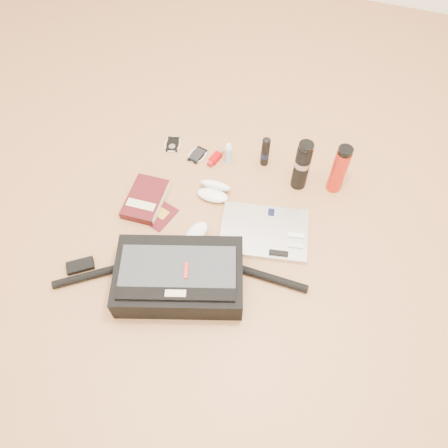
# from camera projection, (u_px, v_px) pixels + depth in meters

# --- Properties ---
(ground) EXTENTS (4.00, 4.00, 0.00)m
(ground) POSITION_uv_depth(u_px,v_px,m) (211.00, 242.00, 1.81)
(ground) COLOR #A97346
(ground) RESTS_ON ground
(messenger_bag) EXTENTS (0.95, 0.43, 0.14)m
(messenger_bag) POSITION_uv_depth(u_px,v_px,m) (179.00, 277.00, 1.66)
(messenger_bag) COLOR black
(messenger_bag) RESTS_ON ground
(laptop) EXTENTS (0.40, 0.32, 0.04)m
(laptop) POSITION_uv_depth(u_px,v_px,m) (264.00, 232.00, 1.83)
(laptop) COLOR #B9B9BB
(laptop) RESTS_ON ground
(book) EXTENTS (0.16, 0.24, 0.04)m
(book) POSITION_uv_depth(u_px,v_px,m) (146.00, 199.00, 1.91)
(book) COLOR #410D11
(book) RESTS_ON ground
(passport) EXTENTS (0.13, 0.16, 0.01)m
(passport) POSITION_uv_depth(u_px,v_px,m) (161.00, 216.00, 1.88)
(passport) COLOR #470D13
(passport) RESTS_ON ground
(mouse) EXTENTS (0.10, 0.14, 0.04)m
(mouse) POSITION_uv_depth(u_px,v_px,m) (197.00, 233.00, 1.82)
(mouse) COLOR white
(mouse) RESTS_ON ground
(sunglasses_case) EXTENTS (0.14, 0.12, 0.08)m
(sunglasses_case) POSITION_uv_depth(u_px,v_px,m) (214.00, 190.00, 1.92)
(sunglasses_case) COLOR white
(sunglasses_case) RESTS_ON ground
(ipod) EXTENTS (0.10, 0.10, 0.01)m
(ipod) POSITION_uv_depth(u_px,v_px,m) (173.00, 144.00, 2.10)
(ipod) COLOR black
(ipod) RESTS_ON ground
(phone) EXTENTS (0.09, 0.11, 0.01)m
(phone) POSITION_uv_depth(u_px,v_px,m) (197.00, 155.00, 2.07)
(phone) COLOR black
(phone) RESTS_ON ground
(inhaler) EXTENTS (0.05, 0.11, 0.03)m
(inhaler) POSITION_uv_depth(u_px,v_px,m) (216.00, 157.00, 2.05)
(inhaler) COLOR #AC0004
(inhaler) RESTS_ON ground
(spray_bottle) EXTENTS (0.04, 0.04, 0.12)m
(spray_bottle) POSITION_uv_depth(u_px,v_px,m) (229.00, 154.00, 2.01)
(spray_bottle) COLOR #A1C3DA
(spray_bottle) RESTS_ON ground
(aerosol_can) EXTENTS (0.05, 0.05, 0.16)m
(aerosol_can) POSITION_uv_depth(u_px,v_px,m) (265.00, 152.00, 1.98)
(aerosol_can) COLOR black
(aerosol_can) RESTS_ON ground
(thermos_black) EXTENTS (0.09, 0.09, 0.26)m
(thermos_black) POSITION_uv_depth(u_px,v_px,m) (302.00, 165.00, 1.87)
(thermos_black) COLOR black
(thermos_black) RESTS_ON ground
(thermos_red) EXTENTS (0.07, 0.07, 0.25)m
(thermos_red) POSITION_uv_depth(u_px,v_px,m) (339.00, 169.00, 1.86)
(thermos_red) COLOR red
(thermos_red) RESTS_ON ground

